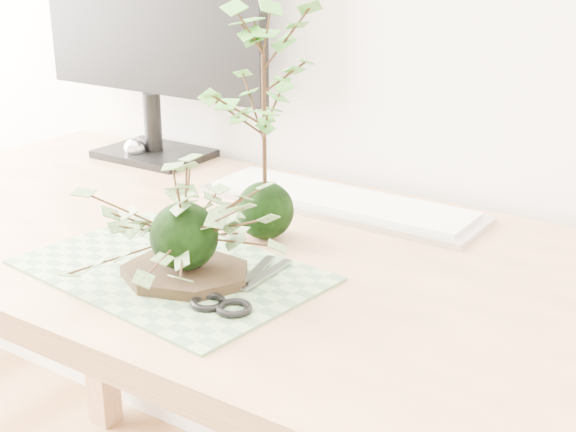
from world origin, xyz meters
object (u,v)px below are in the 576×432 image
object	(u,v)px
desk	(276,306)
ivy_kokedama	(183,206)
monitor	(150,20)
keyboard	(340,202)
maple_kokedama	(264,69)

from	to	relation	value
desk	ivy_kokedama	distance (m)	0.25
desk	monitor	bearing A→B (deg)	150.49
keyboard	monitor	distance (m)	0.55
maple_kokedama	monitor	bearing A→B (deg)	151.62
ivy_kokedama	keyboard	bearing A→B (deg)	87.56
maple_kokedama	monitor	size ratio (longest dim) A/B	0.68
desk	monitor	size ratio (longest dim) A/B	2.94
desk	maple_kokedama	world-z (taller)	maple_kokedama
ivy_kokedama	monitor	xyz separation A→B (m)	(-0.46, 0.43, 0.17)
maple_kokedama	monitor	world-z (taller)	monitor
keyboard	maple_kokedama	bearing A→B (deg)	-97.10
desk	maple_kokedama	xyz separation A→B (m)	(-0.05, 0.04, 0.35)
ivy_kokedama	maple_kokedama	bearing A→B (deg)	91.82
maple_kokedama	monitor	distance (m)	0.52
ivy_kokedama	monitor	distance (m)	0.65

